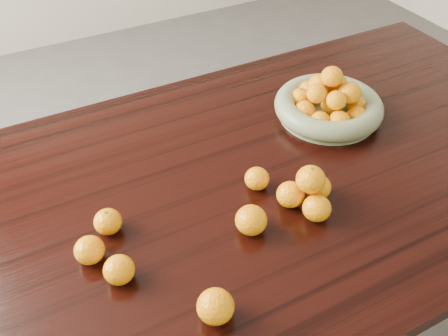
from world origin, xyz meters
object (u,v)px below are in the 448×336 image
loose_orange_0 (108,222)px  fruit_bowl (329,104)px  dining_table (237,208)px  orange_pyramid (309,192)px

loose_orange_0 → fruit_bowl: bearing=10.9°
dining_table → loose_orange_0: size_ratio=32.52×
dining_table → orange_pyramid: 0.22m
dining_table → orange_pyramid: orange_pyramid is taller
orange_pyramid → loose_orange_0: size_ratio=2.18×
loose_orange_0 → dining_table: bearing=1.2°
fruit_bowl → loose_orange_0: fruit_bowl is taller
dining_table → fruit_bowl: (0.36, 0.12, 0.13)m
orange_pyramid → loose_orange_0: bearing=162.0°
loose_orange_0 → orange_pyramid: bearing=-18.0°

